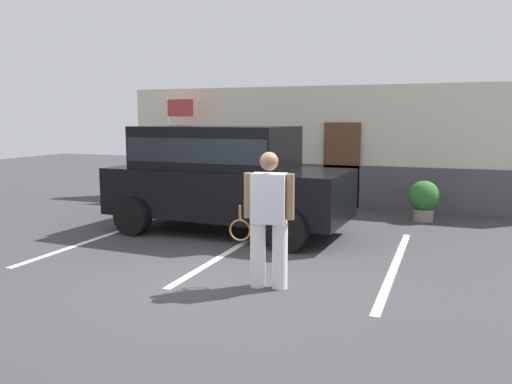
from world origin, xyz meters
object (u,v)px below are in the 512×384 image
flag_pole (174,129)px  tennis_player_man (269,218)px  potted_plant_by_porch (424,199)px  parked_suv (223,174)px

flag_pole → tennis_player_man: bearing=-51.6°
flag_pole → potted_plant_by_porch: bearing=-6.2°
parked_suv → potted_plant_by_porch: 4.44m
tennis_player_man → flag_pole: 7.81m
potted_plant_by_porch → flag_pole: 6.67m
parked_suv → tennis_player_man: (1.93, -2.86, -0.23)m
parked_suv → tennis_player_man: 3.46m
parked_suv → tennis_player_man: bearing=-53.2°
potted_plant_by_porch → flag_pole: flag_pole is taller
tennis_player_man → flag_pole: bearing=-59.5°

